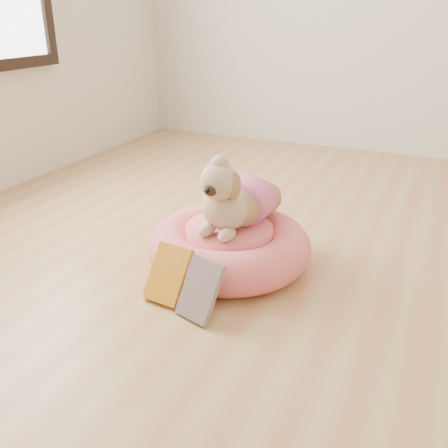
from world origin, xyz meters
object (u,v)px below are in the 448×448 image
at_px(book_yellow, 168,274).
at_px(book_white, 200,290).
at_px(dog, 236,187).
at_px(pet_bed, 229,246).

relative_size(book_yellow, book_white, 1.01).
bearing_deg(book_white, dog, 113.00).
relative_size(pet_bed, book_white, 3.15).
bearing_deg(pet_bed, book_yellow, -106.30).
bearing_deg(book_white, pet_bed, 116.08).
bearing_deg(book_white, book_yellow, 178.14).
xyz_separation_m(pet_bed, dog, (0.02, 0.02, 0.24)).
xyz_separation_m(book_yellow, book_white, (0.15, -0.05, 0.00)).
relative_size(pet_bed, book_yellow, 3.12).
relative_size(dog, book_yellow, 2.08).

